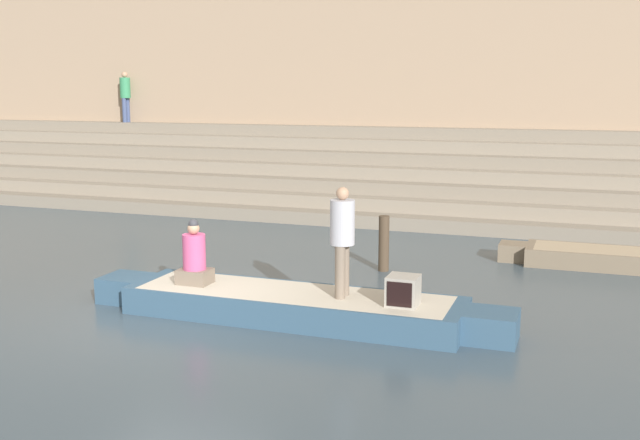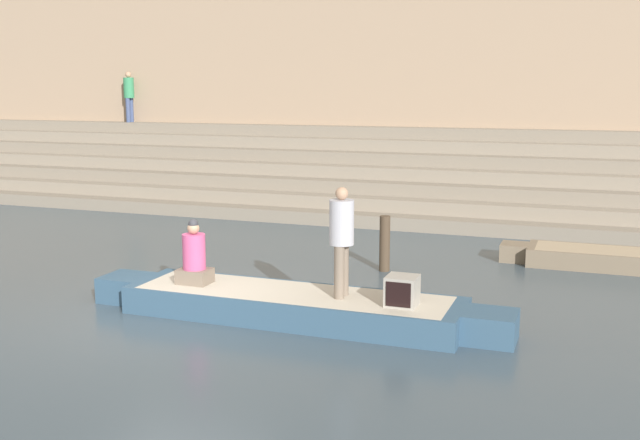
{
  "view_description": "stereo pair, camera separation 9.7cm",
  "coord_description": "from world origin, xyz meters",
  "px_view_note": "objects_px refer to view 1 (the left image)",
  "views": [
    {
      "loc": [
        5.74,
        -9.39,
        3.43
      ],
      "look_at": [
        1.68,
        1.86,
        1.31
      ],
      "focal_mm": 42.0,
      "sensor_mm": 36.0,
      "label": 1
    },
    {
      "loc": [
        5.83,
        -9.36,
        3.43
      ],
      "look_at": [
        1.68,
        1.86,
        1.31
      ],
      "focal_mm": 42.0,
      "sensor_mm": 36.0,
      "label": 2
    }
  ],
  "objects_px": {
    "mooring_post": "(384,243)",
    "person_on_steps": "(125,93)",
    "rowboat_main": "(293,305)",
    "person_standing": "(342,235)",
    "tv_set": "(403,291)",
    "moored_boat_shore": "(629,259)",
    "person_rowing": "(194,259)"
  },
  "relations": [
    {
      "from": "rowboat_main",
      "to": "moored_boat_shore",
      "type": "height_order",
      "value": "rowboat_main"
    },
    {
      "from": "rowboat_main",
      "to": "tv_set",
      "type": "relative_size",
      "value": 15.04
    },
    {
      "from": "rowboat_main",
      "to": "moored_boat_shore",
      "type": "distance_m",
      "value": 7.07
    },
    {
      "from": "mooring_post",
      "to": "person_rowing",
      "type": "bearing_deg",
      "value": -121.98
    },
    {
      "from": "person_rowing",
      "to": "rowboat_main",
      "type": "bearing_deg",
      "value": 10.79
    },
    {
      "from": "tv_set",
      "to": "moored_boat_shore",
      "type": "height_order",
      "value": "tv_set"
    },
    {
      "from": "tv_set",
      "to": "person_rowing",
      "type": "bearing_deg",
      "value": -173.77
    },
    {
      "from": "rowboat_main",
      "to": "mooring_post",
      "type": "bearing_deg",
      "value": 81.5
    },
    {
      "from": "person_standing",
      "to": "person_on_steps",
      "type": "height_order",
      "value": "person_on_steps"
    },
    {
      "from": "rowboat_main",
      "to": "person_on_steps",
      "type": "distance_m",
      "value": 15.86
    },
    {
      "from": "rowboat_main",
      "to": "person_rowing",
      "type": "relative_size",
      "value": 6.45
    },
    {
      "from": "moored_boat_shore",
      "to": "mooring_post",
      "type": "xyz_separation_m",
      "value": [
        -4.39,
        -1.74,
        0.34
      ]
    },
    {
      "from": "rowboat_main",
      "to": "person_standing",
      "type": "distance_m",
      "value": 1.36
    },
    {
      "from": "person_rowing",
      "to": "mooring_post",
      "type": "height_order",
      "value": "person_rowing"
    },
    {
      "from": "mooring_post",
      "to": "person_on_steps",
      "type": "height_order",
      "value": "person_on_steps"
    },
    {
      "from": "mooring_post",
      "to": "person_standing",
      "type": "bearing_deg",
      "value": -85.43
    },
    {
      "from": "rowboat_main",
      "to": "person_on_steps",
      "type": "height_order",
      "value": "person_on_steps"
    },
    {
      "from": "person_standing",
      "to": "mooring_post",
      "type": "distance_m",
      "value": 3.46
    },
    {
      "from": "person_rowing",
      "to": "tv_set",
      "type": "xyz_separation_m",
      "value": [
        3.34,
        -0.07,
        -0.19
      ]
    },
    {
      "from": "person_standing",
      "to": "person_rowing",
      "type": "relative_size",
      "value": 1.59
    },
    {
      "from": "person_standing",
      "to": "person_rowing",
      "type": "xyz_separation_m",
      "value": [
        -2.4,
        -0.06,
        -0.53
      ]
    },
    {
      "from": "mooring_post",
      "to": "rowboat_main",
      "type": "bearing_deg",
      "value": -98.45
    },
    {
      "from": "person_rowing",
      "to": "mooring_post",
      "type": "distance_m",
      "value": 4.04
    },
    {
      "from": "mooring_post",
      "to": "person_on_steps",
      "type": "distance_m",
      "value": 13.96
    },
    {
      "from": "person_standing",
      "to": "moored_boat_shore",
      "type": "xyz_separation_m",
      "value": [
        4.12,
        5.09,
        -1.15
      ]
    },
    {
      "from": "rowboat_main",
      "to": "person_rowing",
      "type": "height_order",
      "value": "person_rowing"
    },
    {
      "from": "tv_set",
      "to": "moored_boat_shore",
      "type": "xyz_separation_m",
      "value": [
        3.18,
        5.22,
        -0.44
      ]
    },
    {
      "from": "rowboat_main",
      "to": "person_on_steps",
      "type": "relative_size",
      "value": 3.97
    },
    {
      "from": "tv_set",
      "to": "person_on_steps",
      "type": "distance_m",
      "value": 17.06
    },
    {
      "from": "rowboat_main",
      "to": "person_standing",
      "type": "xyz_separation_m",
      "value": [
        0.77,
        0.02,
        1.12
      ]
    },
    {
      "from": "person_standing",
      "to": "tv_set",
      "type": "height_order",
      "value": "person_standing"
    },
    {
      "from": "tv_set",
      "to": "person_on_steps",
      "type": "bearing_deg",
      "value": 144.16
    }
  ]
}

